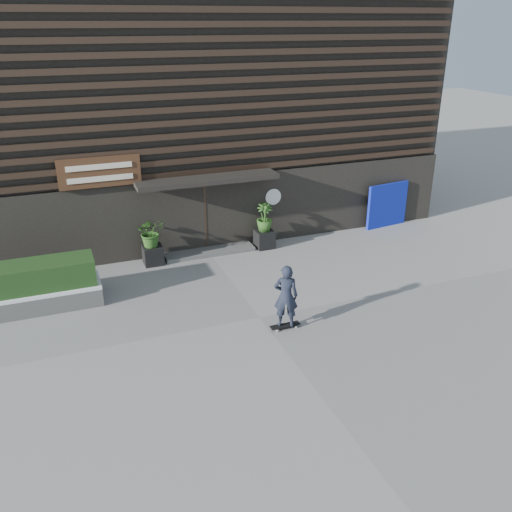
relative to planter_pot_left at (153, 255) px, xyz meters
name	(u,v)px	position (x,y,z in m)	size (l,w,h in m)	color
ground	(259,317)	(1.90, -4.40, -0.30)	(80.00, 80.00, 0.00)	gray
entrance_step	(209,251)	(1.90, 0.20, -0.24)	(3.00, 0.80, 0.12)	#4F4F4D
planter_pot_left	(153,255)	(0.00, 0.00, 0.00)	(0.60, 0.60, 0.60)	black
bamboo_left	(151,232)	(0.00, 0.00, 0.78)	(0.86, 0.75, 0.96)	#2D591E
planter_pot_right	(264,239)	(3.80, 0.00, 0.00)	(0.60, 0.60, 0.60)	black
bamboo_right	(265,217)	(3.80, 0.00, 0.78)	(0.54, 0.54, 0.96)	#2D591E
raised_bed	(34,299)	(-3.55, -1.72, -0.05)	(3.50, 1.20, 0.50)	#4B4B48
snow_layer	(32,289)	(-3.55, -1.72, 0.24)	(3.50, 1.20, 0.08)	white
hedge	(30,276)	(-3.55, -1.72, 0.63)	(3.30, 1.00, 0.70)	#193613
blue_tarp	(387,205)	(8.82, 0.30, 0.52)	(1.75, 0.12, 1.64)	#0D1CAE
building	(166,108)	(1.90, 5.56, 3.69)	(18.00, 11.00, 8.00)	black
skateboarder	(286,296)	(2.31, -5.14, 0.61)	(0.78, 0.60, 1.73)	black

